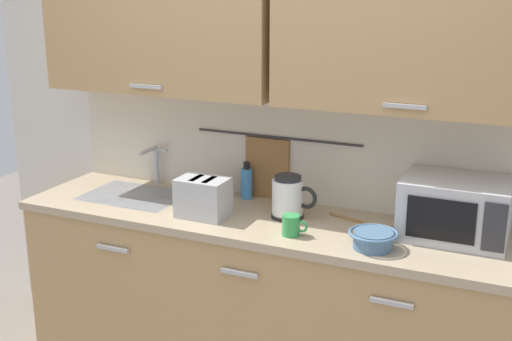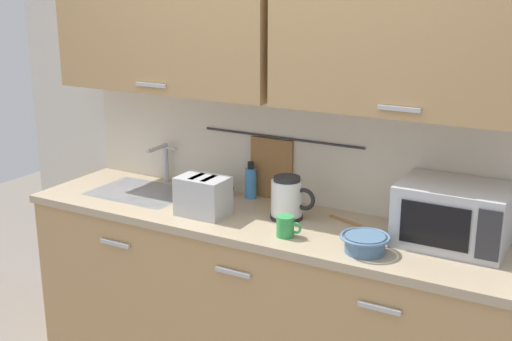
{
  "view_description": "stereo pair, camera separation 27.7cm",
  "coord_description": "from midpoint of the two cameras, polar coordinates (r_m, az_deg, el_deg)",
  "views": [
    {
      "loc": [
        1.2,
        -2.48,
        2.02
      ],
      "look_at": [
        -0.07,
        0.33,
        1.12
      ],
      "focal_mm": 46.93,
      "sensor_mm": 36.0,
      "label": 1
    },
    {
      "loc": [
        1.45,
        -2.36,
        2.02
      ],
      "look_at": [
        -0.07,
        0.33,
        1.12
      ],
      "focal_mm": 46.93,
      "sensor_mm": 36.0,
      "label": 2
    }
  ],
  "objects": [
    {
      "name": "counter_unit",
      "position": [
        3.41,
        -1.59,
        -11.07
      ],
      "size": [
        2.53,
        0.64,
        0.9
      ],
      "color": "tan",
      "rests_on": "ground"
    },
    {
      "name": "back_wall_assembly",
      "position": [
        3.27,
        0.21,
        7.51
      ],
      "size": [
        3.7,
        0.41,
        2.5
      ],
      "color": "silver",
      "rests_on": "ground"
    },
    {
      "name": "sink_faucet",
      "position": [
        3.75,
        -10.77,
        0.86
      ],
      "size": [
        0.09,
        0.17,
        0.22
      ],
      "color": "#B2B5BA",
      "rests_on": "counter_unit"
    },
    {
      "name": "microwave",
      "position": [
        3.03,
        14.16,
        -3.22
      ],
      "size": [
        0.46,
        0.35,
        0.27
      ],
      "color": "silver",
      "rests_on": "counter_unit"
    },
    {
      "name": "electric_kettle",
      "position": [
        3.19,
        0.31,
        -2.34
      ],
      "size": [
        0.23,
        0.16,
        0.21
      ],
      "color": "black",
      "rests_on": "counter_unit"
    },
    {
      "name": "dish_soap_bottle",
      "position": [
        3.48,
        -3.09,
        -1.05
      ],
      "size": [
        0.06,
        0.06,
        0.2
      ],
      "color": "#3F8CD8",
      "rests_on": "counter_unit"
    },
    {
      "name": "mug_near_sink",
      "position": [
        3.53,
        -5.63,
        -1.54
      ],
      "size": [
        0.12,
        0.08,
        0.09
      ],
      "color": "black",
      "rests_on": "counter_unit"
    },
    {
      "name": "mixing_bowl",
      "position": [
        2.88,
        7.24,
        -5.82
      ],
      "size": [
        0.21,
        0.21,
        0.08
      ],
      "color": "#4C7093",
      "rests_on": "counter_unit"
    },
    {
      "name": "toaster",
      "position": [
        3.24,
        -6.98,
        -2.32
      ],
      "size": [
        0.26,
        0.17,
        0.19
      ],
      "color": "#B7BABF",
      "rests_on": "counter_unit"
    },
    {
      "name": "mug_by_kettle",
      "position": [
        2.99,
        0.39,
        -4.74
      ],
      "size": [
        0.12,
        0.08,
        0.09
      ],
      "color": "green",
      "rests_on": "counter_unit"
    },
    {
      "name": "wooden_spoon",
      "position": [
        3.17,
        6.37,
        -4.39
      ],
      "size": [
        0.27,
        0.11,
        0.01
      ],
      "color": "#9E7042",
      "rests_on": "counter_unit"
    }
  ]
}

